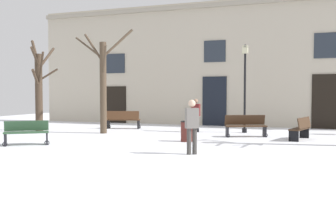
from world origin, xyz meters
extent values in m
plane|color=white|center=(0.00, 0.00, 0.00)|extent=(35.18, 35.18, 0.00)
cube|color=#BCB29E|center=(0.00, 9.39, 3.45)|extent=(21.99, 0.40, 6.90)
cube|color=#A09786|center=(0.00, 9.14, 6.65)|extent=(21.99, 0.30, 0.24)
cube|color=black|center=(-6.12, 9.17, 1.11)|extent=(1.36, 0.08, 2.22)
cube|color=#262D38|center=(-6.12, 9.17, 3.60)|extent=(1.23, 0.06, 1.17)
cube|color=black|center=(0.02, 9.17, 1.37)|extent=(1.35, 0.08, 2.73)
cube|color=#262D38|center=(0.02, 9.17, 4.12)|extent=(1.22, 0.06, 1.19)
cube|color=black|center=(5.74, 9.17, 1.39)|extent=(1.24, 0.08, 2.78)
cube|color=#262D38|center=(5.74, 9.17, 4.21)|extent=(1.12, 0.06, 1.27)
cylinder|color=#4C3D2D|center=(-3.69, 3.34, 2.06)|extent=(0.30, 0.30, 4.12)
cylinder|color=#4C3D2D|center=(-4.30, 3.20, 3.86)|extent=(1.28, 0.39, 1.02)
cylinder|color=#4C3D2D|center=(-3.41, 2.96, 3.25)|extent=(0.68, 0.88, 1.29)
cylinder|color=#4C3D2D|center=(-4.07, 3.22, 3.84)|extent=(0.88, 0.38, 1.31)
cylinder|color=#4C3D2D|center=(-3.18, 3.79, 4.10)|extent=(1.16, 1.03, 1.37)
cylinder|color=#423326|center=(-7.23, 3.35, 1.85)|extent=(0.35, 0.35, 3.71)
cylinder|color=#423326|center=(-7.19, 3.10, 3.47)|extent=(0.17, 0.59, 0.91)
cylinder|color=#423326|center=(-6.92, 2.73, 3.51)|extent=(0.72, 1.34, 0.81)
cylinder|color=#423326|center=(-7.27, 4.02, 3.54)|extent=(0.22, 1.43, 1.21)
cylinder|color=#423326|center=(-6.83, 3.57, 2.70)|extent=(0.87, 0.53, 0.64)
cylinder|color=#423326|center=(-7.74, 3.79, 3.83)|extent=(1.19, 1.03, 1.35)
cylinder|color=#423326|center=(-6.85, 3.04, 2.93)|extent=(0.89, 0.76, 1.62)
cylinder|color=#423326|center=(-7.10, 2.98, 2.53)|extent=(0.41, 0.87, 0.84)
cylinder|color=black|center=(2.27, 5.84, 1.81)|extent=(0.10, 0.10, 3.62)
cylinder|color=black|center=(2.27, 5.84, 0.10)|extent=(0.22, 0.22, 0.20)
cube|color=beige|center=(2.27, 5.84, 3.80)|extent=(0.24, 0.24, 0.36)
cone|color=black|center=(2.27, 5.84, 3.98)|extent=(0.30, 0.30, 0.14)
cylinder|color=#4C1E19|center=(0.80, 1.70, 0.37)|extent=(0.44, 0.44, 0.74)
torus|color=black|center=(0.80, 1.70, 0.76)|extent=(0.47, 0.47, 0.04)
cube|color=#2D4C33|center=(-4.17, -1.27, 0.45)|extent=(1.49, 1.27, 0.05)
cube|color=#2D4C33|center=(-4.29, -1.10, 0.67)|extent=(1.27, 0.99, 0.36)
cube|color=black|center=(-4.72, -1.68, 0.22)|extent=(0.30, 0.37, 0.45)
torus|color=black|center=(-4.61, -1.83, 0.08)|extent=(0.15, 0.13, 0.17)
cube|color=black|center=(-3.61, -0.86, 0.22)|extent=(0.30, 0.37, 0.45)
torus|color=black|center=(-3.50, -1.01, 0.08)|extent=(0.15, 0.13, 0.17)
cube|color=#3D2819|center=(4.77, 3.80, 0.43)|extent=(0.76, 1.61, 0.05)
cube|color=#3D2819|center=(4.95, 3.75, 0.68)|extent=(0.48, 1.54, 0.42)
cube|color=black|center=(4.93, 4.49, 0.22)|extent=(0.37, 0.14, 0.43)
torus|color=black|center=(4.78, 4.53, 0.08)|extent=(0.07, 0.17, 0.17)
cube|color=black|center=(4.60, 3.10, 0.22)|extent=(0.37, 0.14, 0.43)
torus|color=black|center=(4.45, 3.13, 0.08)|extent=(0.07, 0.17, 0.17)
cube|color=#51331E|center=(-3.91, 5.78, 0.45)|extent=(1.76, 0.83, 0.05)
cube|color=#51331E|center=(-3.86, 5.58, 0.70)|extent=(1.68, 0.51, 0.42)
cube|color=black|center=(-3.14, 5.97, 0.23)|extent=(0.15, 0.40, 0.45)
torus|color=black|center=(-3.18, 6.13, 0.08)|extent=(0.17, 0.07, 0.17)
cube|color=black|center=(-4.68, 5.59, 0.23)|extent=(0.15, 0.40, 0.45)
torus|color=black|center=(-4.72, 5.76, 0.08)|extent=(0.17, 0.07, 0.17)
cube|color=#3D2819|center=(2.64, 4.07, 0.45)|extent=(1.73, 1.09, 0.05)
cube|color=#3D2819|center=(2.56, 4.25, 0.70)|extent=(1.61, 0.82, 0.42)
cube|color=black|center=(1.92, 3.74, 0.23)|extent=(0.21, 0.38, 0.45)
torus|color=black|center=(1.98, 3.59, 0.08)|extent=(0.17, 0.10, 0.17)
cube|color=black|center=(3.36, 4.39, 0.23)|extent=(0.21, 0.38, 0.45)
torus|color=black|center=(3.43, 4.24, 0.08)|extent=(0.17, 0.10, 0.17)
cylinder|color=#403D3A|center=(1.85, -1.33, 0.39)|extent=(0.14, 0.14, 0.79)
cylinder|color=#403D3A|center=(2.00, -1.22, 0.39)|extent=(0.14, 0.14, 0.79)
cube|color=slate|center=(1.92, -1.28, 1.09)|extent=(0.44, 0.40, 0.61)
sphere|color=beige|center=(1.92, -1.28, 1.53)|extent=(0.22, 0.22, 0.22)
cylinder|color=black|center=(-0.01, 5.35, 0.37)|extent=(0.14, 0.14, 0.75)
cylinder|color=black|center=(0.17, 5.33, 0.37)|extent=(0.14, 0.14, 0.75)
cube|color=#591919|center=(0.08, 5.34, 1.03)|extent=(0.40, 0.25, 0.57)
sphere|color=#9E755B|center=(0.08, 5.34, 1.45)|extent=(0.20, 0.20, 0.20)
camera|label=1|loc=(5.48, -12.88, 1.86)|focal=43.50mm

